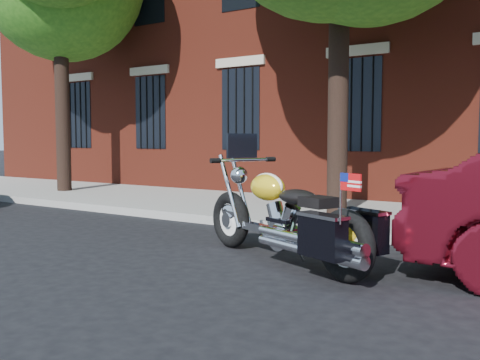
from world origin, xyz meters
The scene contains 4 objects.
ground centered at (0.00, 0.00, 0.00)m, with size 120.00×120.00×0.00m, color black.
curb centered at (0.00, 1.38, 0.07)m, with size 40.00×0.16×0.15m, color gray.
sidewalk centered at (0.00, 3.26, 0.07)m, with size 40.00×3.60×0.15m, color gray.
motorcycle centered at (1.40, -0.57, 0.52)m, with size 2.75×1.63×1.53m.
Camera 1 is at (4.32, -5.96, 1.46)m, focal length 40.00 mm.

